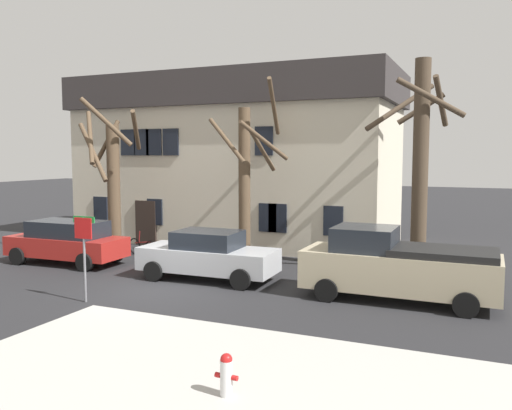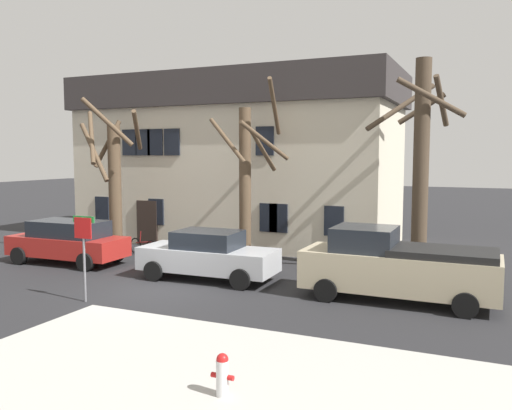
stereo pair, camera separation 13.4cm
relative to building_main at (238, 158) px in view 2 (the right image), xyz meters
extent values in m
plane|color=#262628|center=(2.04, -10.07, -4.05)|extent=(120.00, 120.00, 0.00)
cube|color=#B7B5AD|center=(7.21, -15.84, -3.99)|extent=(11.20, 6.82, 0.12)
cube|color=beige|center=(0.00, 0.00, -0.85)|extent=(15.05, 6.34, 6.40)
cube|color=#383333|center=(0.00, 0.00, 3.13)|extent=(15.55, 6.84, 1.57)
cube|color=#2D231E|center=(-3.15, -3.22, -3.00)|extent=(1.10, 0.12, 2.10)
cube|color=black|center=(-5.79, -3.21, -2.45)|extent=(0.80, 0.08, 1.20)
cube|color=black|center=(-2.65, -3.21, -2.45)|extent=(0.80, 0.08, 1.20)
cube|color=black|center=(2.99, -3.21, -2.45)|extent=(0.80, 0.08, 1.20)
cube|color=black|center=(3.44, -3.21, -2.45)|extent=(0.80, 0.08, 1.20)
cube|color=black|center=(5.81, -3.21, -2.45)|extent=(0.80, 0.08, 1.20)
cube|color=black|center=(-4.06, -3.21, 0.75)|extent=(0.80, 0.08, 1.20)
cube|color=black|center=(-3.30, -3.21, 0.75)|extent=(0.80, 0.08, 1.20)
cube|color=black|center=(-2.64, -3.21, 0.75)|extent=(0.80, 0.08, 1.20)
cube|color=black|center=(-1.73, -3.21, 0.75)|extent=(0.80, 0.08, 1.20)
cube|color=black|center=(2.81, -3.21, 0.75)|extent=(0.80, 0.08, 1.20)
cylinder|color=brown|center=(-3.46, -5.09, -1.30)|extent=(0.55, 0.55, 5.50)
cylinder|color=brown|center=(-3.03, -6.00, 1.52)|extent=(2.01, 1.08, 2.03)
cylinder|color=brown|center=(-3.99, -4.85, 0.66)|extent=(0.72, 1.31, 2.11)
cylinder|color=brown|center=(-4.12, -5.72, 0.92)|extent=(1.50, 1.56, 2.33)
cylinder|color=brown|center=(-2.59, -4.60, 1.23)|extent=(1.21, 1.92, 1.65)
cylinder|color=brown|center=(-3.77, -5.99, 0.29)|extent=(2.00, 0.87, 2.48)
cylinder|color=brown|center=(2.66, -4.82, -1.03)|extent=(0.47, 0.47, 6.04)
cylinder|color=brown|center=(3.72, -5.33, 0.69)|extent=(1.19, 2.24, 1.47)
cylinder|color=brown|center=(2.34, -5.69, 0.72)|extent=(1.89, 0.85, 1.76)
cylinder|color=brown|center=(3.79, -4.56, 1.99)|extent=(0.71, 2.38, 2.01)
cylinder|color=brown|center=(3.48, -4.97, 0.36)|extent=(0.47, 1.77, 1.65)
cylinder|color=#4C3D2D|center=(9.23, -4.40, -0.29)|extent=(0.54, 0.54, 7.52)
cylinder|color=#4C3D2D|center=(8.33, -3.37, 1.93)|extent=(2.26, 2.01, 1.82)
cylinder|color=#4C3D2D|center=(9.84, -4.53, 1.98)|extent=(0.48, 1.42, 1.66)
cylinder|color=#4C3D2D|center=(9.10, -3.64, 1.82)|extent=(1.66, 0.46, 1.14)
cylinder|color=#4C3D2D|center=(9.61, -5.42, 2.03)|extent=(2.19, 0.98, 1.34)
cube|color=#AD231E|center=(-3.52, -7.94, -3.36)|extent=(4.74, 1.95, 0.74)
cube|color=#1E232B|center=(-3.43, -7.94, -2.68)|extent=(2.95, 1.68, 0.62)
cylinder|color=black|center=(-5.08, -8.89, -3.71)|extent=(0.69, 0.24, 0.68)
cylinder|color=black|center=(-5.14, -7.10, -3.71)|extent=(0.69, 0.24, 0.68)
cylinder|color=black|center=(-1.90, -8.79, -3.71)|extent=(0.69, 0.24, 0.68)
cylinder|color=black|center=(-1.96, -6.99, -3.71)|extent=(0.69, 0.24, 0.68)
cube|color=#B7BABF|center=(2.81, -8.08, -3.35)|extent=(4.74, 1.92, 0.77)
cube|color=#1E232B|center=(2.81, -8.08, -2.67)|extent=(2.20, 1.62, 0.58)
cylinder|color=black|center=(1.24, -9.02, -3.71)|extent=(0.69, 0.24, 0.68)
cylinder|color=black|center=(1.19, -7.24, -3.71)|extent=(0.69, 0.24, 0.68)
cylinder|color=black|center=(4.43, -8.92, -3.71)|extent=(0.69, 0.24, 0.68)
cylinder|color=black|center=(4.37, -7.15, -3.71)|extent=(0.69, 0.24, 0.68)
cube|color=#C6B793|center=(9.14, -8.15, -3.19)|extent=(5.53, 1.97, 1.09)
cube|color=#1E232B|center=(8.14, -8.15, -2.29)|extent=(1.77, 1.73, 0.70)
cube|color=black|center=(10.35, -8.15, -2.54)|extent=(2.88, 1.89, 0.20)
cylinder|color=black|center=(7.26, -9.12, -3.71)|extent=(0.68, 0.22, 0.68)
cylinder|color=black|center=(7.26, -7.17, -3.71)|extent=(0.68, 0.22, 0.68)
cylinder|color=black|center=(11.01, -9.13, -3.71)|extent=(0.68, 0.22, 0.68)
cylinder|color=black|center=(11.02, -7.18, -3.71)|extent=(0.68, 0.22, 0.68)
cylinder|color=silver|center=(7.45, -15.89, -3.62)|extent=(0.22, 0.22, 0.62)
sphere|color=red|center=(7.45, -15.89, -3.29)|extent=(0.21, 0.21, 0.21)
cylinder|color=red|center=(7.29, -15.89, -3.59)|extent=(0.10, 0.09, 0.09)
cylinder|color=red|center=(7.61, -15.89, -3.59)|extent=(0.10, 0.09, 0.09)
cylinder|color=slate|center=(0.91, -11.93, -2.83)|extent=(0.07, 0.07, 2.45)
cube|color=red|center=(0.91, -11.95, -1.90)|extent=(0.60, 0.03, 0.60)
cube|color=#1E8C38|center=(0.91, -11.91, -1.65)|extent=(0.76, 0.02, 0.18)
torus|color=black|center=(-1.25, -5.57, -3.70)|extent=(0.70, 0.23, 0.71)
torus|color=black|center=(-2.26, -5.31, -3.70)|extent=(0.70, 0.23, 0.71)
cylinder|color=maroon|center=(-1.75, -5.44, -3.48)|extent=(0.97, 0.29, 0.19)
cylinder|color=maroon|center=(-1.95, -5.39, -3.25)|extent=(0.10, 0.06, 0.45)
camera|label=1|loc=(11.42, -23.71, 0.19)|focal=37.36mm
camera|label=2|loc=(11.54, -23.66, 0.19)|focal=37.36mm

